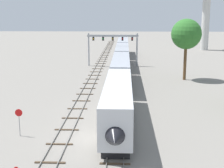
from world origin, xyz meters
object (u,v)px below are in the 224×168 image
at_px(stop_sign, 19,119).
at_px(signal_gantry, 113,42).
at_px(trackside_tree_left, 186,34).
at_px(passenger_train, 122,62).

bearing_deg(stop_sign, signal_gantry, 80.52).
distance_m(signal_gantry, trackside_tree_left, 21.71).
bearing_deg(passenger_train, stop_sign, -105.69).
relative_size(stop_sign, trackside_tree_left, 0.25).
xyz_separation_m(stop_sign, trackside_tree_left, (22.02, 30.30, 6.70)).
bearing_deg(passenger_train, trackside_tree_left, -23.78).
bearing_deg(trackside_tree_left, passenger_train, 156.22).
bearing_deg(stop_sign, passenger_train, 74.31).
height_order(signal_gantry, stop_sign, signal_gantry).
relative_size(signal_gantry, stop_sign, 4.20).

